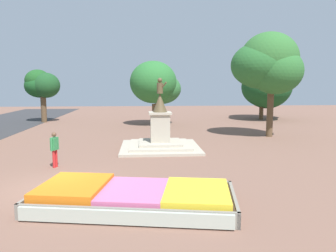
% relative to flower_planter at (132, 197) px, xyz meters
% --- Properties ---
extents(ground_plane, '(91.32, 91.32, 0.00)m').
position_rel_flower_planter_xyz_m(ground_plane, '(-2.90, 2.00, -0.30)').
color(ground_plane, brown).
extents(flower_planter, '(6.81, 4.07, 0.70)m').
position_rel_flower_planter_xyz_m(flower_planter, '(0.00, 0.00, 0.00)').
color(flower_planter, '#38281C').
rests_on(flower_planter, ground_plane).
extents(statue_monument, '(4.71, 4.71, 4.26)m').
position_rel_flower_planter_xyz_m(statue_monument, '(1.38, 9.43, 0.44)').
color(statue_monument, '#B2A893').
rests_on(statue_monument, ground_plane).
extents(pedestrian_crossing_plaza, '(0.33, 0.55, 1.68)m').
position_rel_flower_planter_xyz_m(pedestrian_crossing_plaza, '(-3.78, 5.26, 0.67)').
color(pedestrian_crossing_plaza, red).
rests_on(pedestrian_crossing_plaza, ground_plane).
extents(park_tree_far_left, '(4.84, 4.67, 6.02)m').
position_rel_flower_planter_xyz_m(park_tree_far_left, '(1.56, 20.80, 3.53)').
color(park_tree_far_left, brown).
rests_on(park_tree_far_left, ground_plane).
extents(park_tree_behind_statue, '(6.13, 6.63, 6.50)m').
position_rel_flower_planter_xyz_m(park_tree_behind_statue, '(13.85, 24.88, 3.41)').
color(park_tree_behind_statue, brown).
rests_on(park_tree_behind_statue, ground_plane).
extents(park_tree_far_right, '(3.64, 3.30, 5.35)m').
position_rel_flower_planter_xyz_m(park_tree_far_right, '(-9.98, 24.27, 3.53)').
color(park_tree_far_right, brown).
rests_on(park_tree_far_right, ground_plane).
extents(park_tree_street_side, '(4.93, 4.74, 7.57)m').
position_rel_flower_planter_xyz_m(park_tree_street_side, '(9.36, 13.09, 4.96)').
color(park_tree_street_side, brown).
rests_on(park_tree_street_side, ground_plane).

